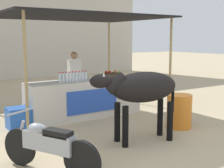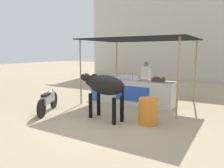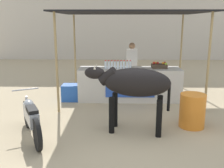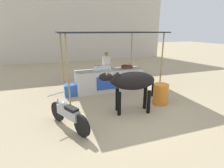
{
  "view_description": "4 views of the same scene",
  "coord_description": "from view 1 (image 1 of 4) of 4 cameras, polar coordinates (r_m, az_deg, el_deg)",
  "views": [
    {
      "loc": [
        -3.8,
        -4.74,
        2.02
      ],
      "look_at": [
        -0.06,
        0.85,
        1.03
      ],
      "focal_mm": 50.0,
      "sensor_mm": 36.0,
      "label": 1
    },
    {
      "loc": [
        3.53,
        -5.65,
        2.1
      ],
      "look_at": [
        -0.39,
        0.96,
        0.94
      ],
      "focal_mm": 35.0,
      "sensor_mm": 36.0,
      "label": 2
    },
    {
      "loc": [
        -0.36,
        -5.41,
        2.31
      ],
      "look_at": [
        -0.49,
        0.68,
        0.85
      ],
      "focal_mm": 42.0,
      "sensor_mm": 36.0,
      "label": 3
    },
    {
      "loc": [
        -2.39,
        -4.99,
        2.64
      ],
      "look_at": [
        -0.4,
        0.71,
        0.77
      ],
      "focal_mm": 28.0,
      "sensor_mm": 36.0,
      "label": 4
    }
  ],
  "objects": [
    {
      "name": "ground_plane",
      "position": [
        6.41,
        4.73,
        -10.01
      ],
      "size": [
        60.0,
        60.0,
        0.0
      ],
      "primitive_type": "plane",
      "color": "tan"
    },
    {
      "name": "stall_counter",
      "position": [
        8.06,
        -5.0,
        -2.64
      ],
      "size": [
        3.0,
        0.82,
        0.96
      ],
      "color": "beige",
      "rests_on": "ground"
    },
    {
      "name": "stall_awning",
      "position": [
        8.19,
        -6.22,
        11.53
      ],
      "size": [
        4.2,
        3.2,
        2.58
      ],
      "color": "black",
      "rests_on": "ground"
    },
    {
      "name": "water_bottle_row",
      "position": [
        7.77,
        -7.15,
        1.35
      ],
      "size": [
        0.79,
        0.07,
        0.25
      ],
      "color": "silver",
      "rests_on": "stall_counter"
    },
    {
      "name": "fruit_crate",
      "position": [
        8.47,
        -0.08,
        1.72
      ],
      "size": [
        0.44,
        0.32,
        0.18
      ],
      "color": "#3F3326",
      "rests_on": "stall_counter"
    },
    {
      "name": "vendor_behind_counter",
      "position": [
        8.7,
        -6.87,
        0.61
      ],
      "size": [
        0.34,
        0.22,
        1.65
      ],
      "color": "#383842",
      "rests_on": "ground"
    },
    {
      "name": "cooler_box",
      "position": [
        7.38,
        -16.34,
        -5.91
      ],
      "size": [
        0.6,
        0.44,
        0.48
      ],
      "primitive_type": "cube",
      "color": "blue",
      "rests_on": "ground"
    },
    {
      "name": "water_barrel",
      "position": [
        7.26,
        12.19,
        -4.87
      ],
      "size": [
        0.56,
        0.56,
        0.76
      ],
      "primitive_type": "cylinder",
      "color": "orange",
      "rests_on": "ground"
    },
    {
      "name": "cow",
      "position": [
        6.04,
        5.37,
        -1.03
      ],
      "size": [
        1.85,
        0.77,
        1.44
      ],
      "color": "black",
      "rests_on": "ground"
    },
    {
      "name": "motorcycle_parked",
      "position": [
        4.87,
        -11.67,
        -10.85
      ],
      "size": [
        0.95,
        1.64,
        0.9
      ],
      "color": "black",
      "rests_on": "ground"
    }
  ]
}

